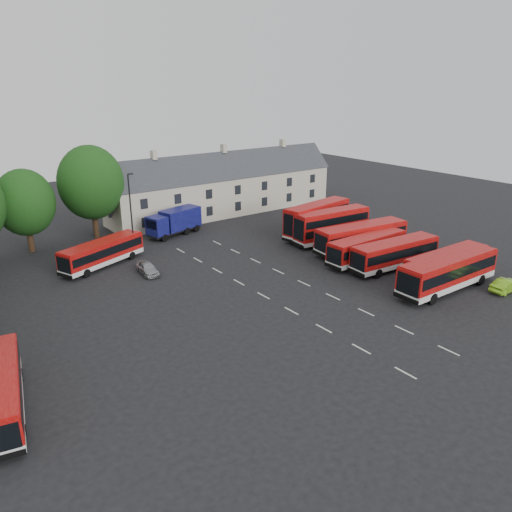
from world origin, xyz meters
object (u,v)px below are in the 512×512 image
object	(u,v)px
box_truck	(175,221)
lamppost	(131,213)
bus_dd_south	(332,224)
silver_car	(147,268)
lime_car	(507,285)
bus_row_a	(448,270)
bus_west	(0,389)

from	to	relation	value
box_truck	lamppost	world-z (taller)	lamppost
bus_dd_south	silver_car	size ratio (longest dim) A/B	2.70
bus_dd_south	lime_car	distance (m)	20.80
lime_car	silver_car	bearing A→B (deg)	47.97
bus_row_a	bus_dd_south	xyz separation A→B (m)	(1.56, 17.00, 0.31)
bus_row_a	box_truck	world-z (taller)	bus_row_a
bus_dd_south	box_truck	xyz separation A→B (m)	(-13.82, 14.15, -0.48)
silver_car	lamppost	size ratio (longest dim) A/B	0.40
bus_west	silver_car	size ratio (longest dim) A/B	2.69
bus_dd_south	lamppost	distance (m)	23.56
bus_west	box_truck	world-z (taller)	box_truck
bus_west	lamppost	bearing A→B (deg)	-28.47
bus_dd_south	silver_car	bearing A→B (deg)	175.50
bus_row_a	silver_car	bearing A→B (deg)	136.08
bus_west	box_truck	distance (m)	36.56
box_truck	lamppost	xyz separation A→B (m)	(-7.56, -4.60, 3.18)
silver_car	lime_car	xyz separation A→B (m)	(25.30, -24.18, -0.01)
bus_dd_south	box_truck	bearing A→B (deg)	138.94
silver_car	lime_car	world-z (taller)	silver_car
silver_car	lime_car	size ratio (longest dim) A/B	0.98
bus_west	lamppost	distance (m)	28.29
bus_row_a	bus_dd_south	bearing A→B (deg)	85.33
bus_west	box_truck	size ratio (longest dim) A/B	1.29
silver_car	lamppost	bearing A→B (deg)	82.50
bus_west	lamppost	size ratio (longest dim) A/B	1.07
box_truck	lamppost	bearing A→B (deg)	-163.05
bus_row_a	bus_dd_south	distance (m)	17.08
bus_dd_south	silver_car	distance (m)	22.91
lamppost	box_truck	bearing A→B (deg)	31.34
silver_car	lime_car	distance (m)	35.00
bus_west	bus_dd_south	bearing A→B (deg)	-61.88
bus_west	box_truck	xyz separation A→B (m)	(25.36, 26.33, 0.17)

